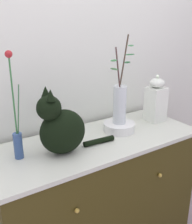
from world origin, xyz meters
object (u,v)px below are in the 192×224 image
(sideboard, at_px, (96,204))
(cat_sitting, at_px, (61,128))
(jar_lidded_porcelain, at_px, (156,100))
(vase_glass_clear, at_px, (120,102))
(bowl_porcelain, at_px, (119,127))
(vase_slim_green, at_px, (17,132))

(sideboard, relative_size, cat_sitting, 2.89)
(cat_sitting, relative_size, jar_lidded_porcelain, 1.38)
(sideboard, xyz_separation_m, cat_sitting, (-0.24, -0.03, 0.62))
(sideboard, distance_m, jar_lidded_porcelain, 0.82)
(sideboard, bearing_deg, cat_sitting, -172.62)
(sideboard, xyz_separation_m, vase_glass_clear, (0.20, 0.04, 0.67))
(bowl_porcelain, height_order, vase_glass_clear, vase_glass_clear)
(sideboard, xyz_separation_m, jar_lidded_porcelain, (0.53, 0.04, 0.62))
(sideboard, distance_m, cat_sitting, 0.67)
(bowl_porcelain, relative_size, vase_glass_clear, 0.37)
(bowl_porcelain, height_order, jar_lidded_porcelain, jar_lidded_porcelain)
(cat_sitting, xyz_separation_m, vase_slim_green, (-0.21, 0.07, -0.00))
(sideboard, bearing_deg, jar_lidded_porcelain, 4.67)
(sideboard, bearing_deg, vase_slim_green, 174.71)
(bowl_porcelain, bearing_deg, sideboard, -170.22)
(sideboard, relative_size, vase_glass_clear, 2.38)
(vase_slim_green, xyz_separation_m, vase_glass_clear, (0.66, -0.01, 0.05))
(cat_sitting, relative_size, vase_glass_clear, 0.82)
(cat_sitting, xyz_separation_m, bowl_porcelain, (0.45, 0.07, -0.12))
(bowl_porcelain, xyz_separation_m, vase_glass_clear, (0.00, 0.00, 0.17))
(cat_sitting, bearing_deg, sideboard, 7.38)
(vase_slim_green, bearing_deg, sideboard, -5.29)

